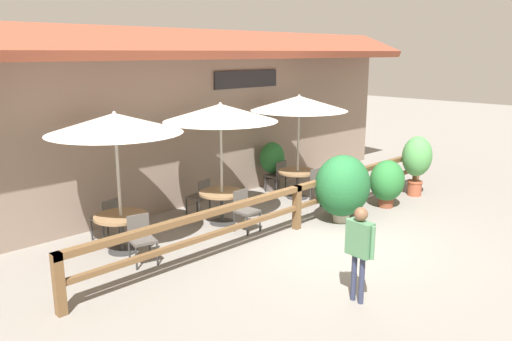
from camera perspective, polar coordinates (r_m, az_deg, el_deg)
The scene contains 20 objects.
ground_plane at distance 10.16m, azimuth 9.15°, elevation -8.03°, with size 60.00×60.00×0.00m, color gray.
building_facade at distance 12.43m, azimuth -5.90°, elevation 6.31°, with size 14.28×1.49×4.23m.
patio_railing at distance 10.56m, azimuth 4.71°, elevation -3.09°, with size 10.40×0.14×0.95m.
patio_umbrella_near at distance 9.29m, azimuth -15.84°, elevation 5.20°, with size 2.43×2.43×2.66m.
dining_table_near at distance 9.71m, azimuth -15.14°, elevation -5.75°, with size 1.00×1.00×0.72m.
chair_near_streetside at distance 9.15m, azimuth -12.99°, elevation -7.39°, with size 0.50×0.50×0.87m.
chair_near_wallside at distance 10.37m, azimuth -16.70°, elevation -5.11°, with size 0.48×0.48×0.87m.
patio_umbrella_middle at distance 10.56m, azimuth -4.08°, elevation 6.61°, with size 2.43×2.43×2.66m.
dining_table_middle at distance 10.94m, azimuth -3.92°, elevation -3.15°, with size 1.00×1.00×0.72m.
chair_middle_streetside at distance 10.47m, azimuth -1.27°, elevation -4.36°, with size 0.44×0.44×0.87m.
chair_middle_wallside at distance 11.46m, azimuth -6.40°, elevation -2.86°, with size 0.50×0.50×0.87m.
patio_umbrella_far at distance 12.53m, azimuth 4.94°, elevation 7.66°, with size 2.43×2.43×2.66m.
dining_table_far at distance 12.85m, azimuth 4.77°, elevation -0.65°, with size 1.00×1.00×0.72m.
chair_far_streetside at distance 12.45m, azimuth 7.31°, elevation -1.57°, with size 0.48×0.48×0.87m.
chair_far_wallside at distance 13.34m, azimuth 2.48°, elevation -0.47°, with size 0.45×0.45×0.87m.
potted_plant_small_flowering at distance 12.44m, azimuth 14.75°, elevation -1.24°, with size 0.89×0.80×1.16m.
potted_plant_entrance_palm at distance 11.12m, azimuth 9.86°, elevation -1.78°, with size 1.30×1.17×1.50m.
potted_plant_corner_fern at distance 13.59m, azimuth 17.91°, elevation 1.28°, with size 0.82×0.74×1.57m.
potted_plant_broad_leaf at distance 13.49m, azimuth 1.85°, elevation 0.97°, with size 0.71×0.64×1.32m.
pedestrian at distance 7.57m, azimuth 11.76°, elevation -8.00°, with size 0.22×0.53×1.49m.
Camera 1 is at (-7.68, -5.55, 3.68)m, focal length 35.00 mm.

